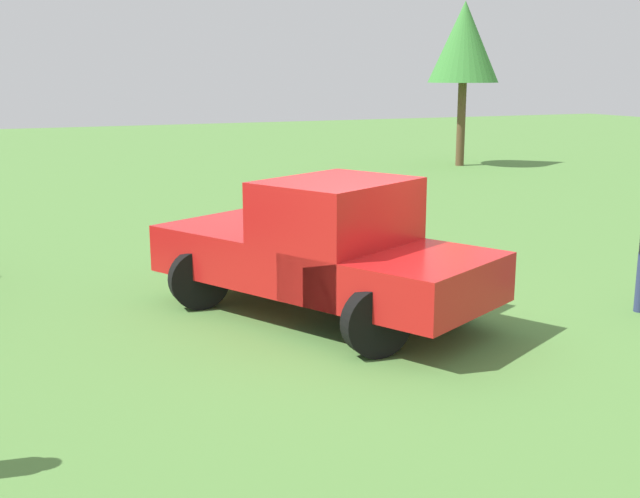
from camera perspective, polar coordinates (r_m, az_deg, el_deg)
ground_plane at (r=10.33m, az=3.35°, el=-5.13°), size 80.00×80.00×0.00m
pickup_truck at (r=10.20m, az=0.51°, el=0.18°), size 3.73×4.95×1.83m
tree_far_center at (r=27.76m, az=10.33°, el=14.36°), size 2.36×2.36×5.46m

